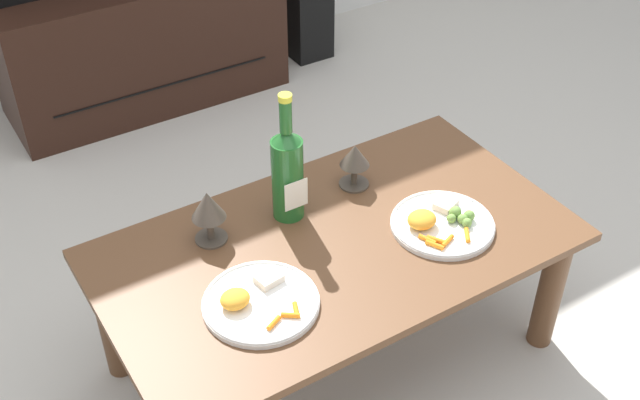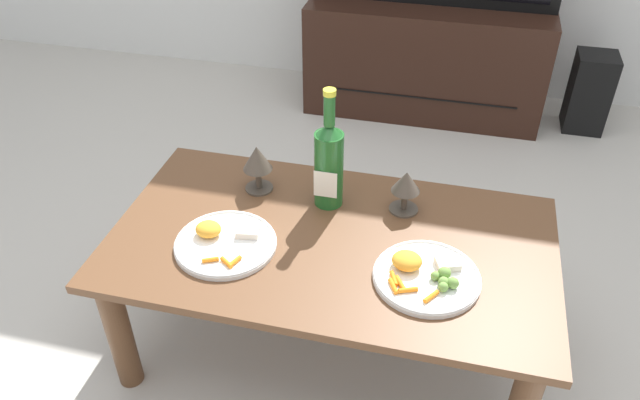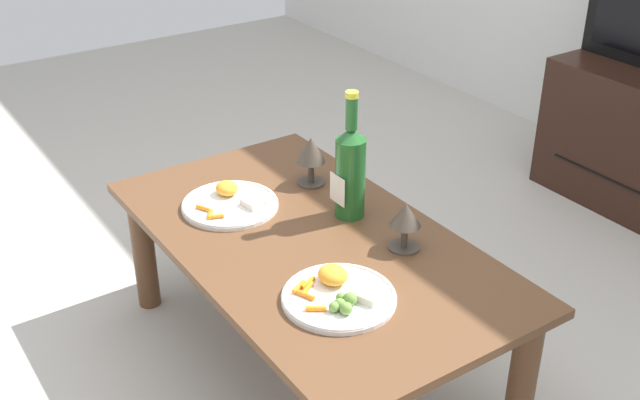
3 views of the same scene
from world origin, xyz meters
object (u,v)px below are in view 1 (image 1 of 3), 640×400
(dining_table, at_px, (335,263))
(dinner_plate_right, at_px, (441,223))
(tv_stand, at_px, (141,40))
(floor_speaker, at_px, (307,17))
(goblet_left, at_px, (208,208))
(dinner_plate_left, at_px, (259,301))
(wine_bottle, at_px, (287,170))
(goblet_right, at_px, (355,159))

(dining_table, distance_m, dinner_plate_right, 0.29)
(dining_table, height_order, dinner_plate_right, dinner_plate_right)
(tv_stand, distance_m, floor_speaker, 0.78)
(dining_table, height_order, tv_stand, tv_stand)
(goblet_left, xyz_separation_m, dinner_plate_left, (-0.01, -0.27, -0.09))
(tv_stand, relative_size, floor_speaker, 3.03)
(floor_speaker, xyz_separation_m, dinner_plate_right, (-0.61, -1.69, 0.25))
(wine_bottle, xyz_separation_m, goblet_left, (-0.22, 0.02, -0.04))
(goblet_right, bearing_deg, wine_bottle, -175.83)
(dining_table, relative_size, dinner_plate_right, 4.44)
(tv_stand, bearing_deg, goblet_right, -87.17)
(floor_speaker, distance_m, goblet_left, 1.86)
(goblet_right, bearing_deg, dinner_plate_right, -71.41)
(dining_table, distance_m, wine_bottle, 0.27)
(wine_bottle, xyz_separation_m, goblet_right, (0.22, 0.02, -0.05))
(goblet_left, bearing_deg, tv_stand, 75.79)
(dinner_plate_left, bearing_deg, wine_bottle, 48.22)
(goblet_left, height_order, goblet_right, goblet_left)
(goblet_right, distance_m, dinner_plate_left, 0.53)
(tv_stand, distance_m, dinner_plate_left, 1.76)
(goblet_left, relative_size, goblet_right, 1.14)
(tv_stand, height_order, floor_speaker, tv_stand)
(dinner_plate_left, bearing_deg, dining_table, 18.92)
(dinner_plate_left, bearing_deg, tv_stand, 77.70)
(goblet_left, bearing_deg, wine_bottle, -4.17)
(dining_table, bearing_deg, dinner_plate_left, -161.08)
(goblet_left, bearing_deg, dinner_plate_left, -91.67)
(dining_table, bearing_deg, tv_stand, 86.39)
(tv_stand, xyz_separation_m, goblet_left, (-0.37, -1.45, 0.26))
(goblet_right, bearing_deg, dinner_plate_left, -148.81)
(dining_table, height_order, dinner_plate_left, dinner_plate_left)
(goblet_left, distance_m, goblet_right, 0.44)
(floor_speaker, distance_m, dinner_plate_right, 1.82)
(dining_table, xyz_separation_m, goblet_right, (0.17, 0.18, 0.16))
(dining_table, bearing_deg, goblet_left, 146.20)
(dining_table, relative_size, tv_stand, 1.06)
(dining_table, height_order, goblet_right, goblet_right)
(floor_speaker, bearing_deg, tv_stand, 178.01)
(floor_speaker, distance_m, goblet_right, 1.62)
(goblet_right, xyz_separation_m, dinner_plate_left, (-0.45, -0.27, -0.08))
(floor_speaker, distance_m, wine_bottle, 1.75)
(dining_table, height_order, wine_bottle, wine_bottle)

